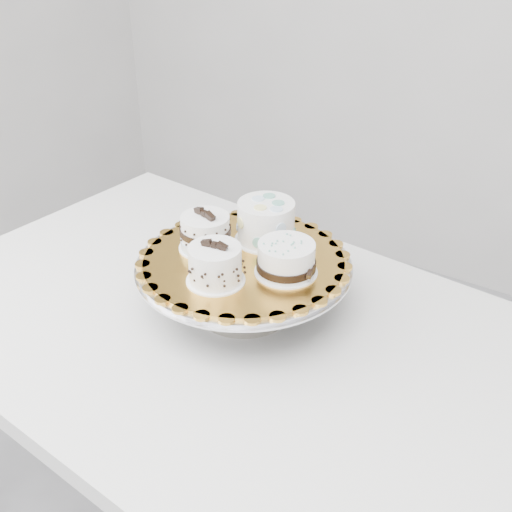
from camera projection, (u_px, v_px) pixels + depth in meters
The scene contains 7 objects.
table at pixel (215, 349), 1.26m from camera, with size 1.26×0.89×0.75m.
cake_stand at pixel (244, 277), 1.20m from camera, with size 0.40×0.40×0.11m.
cake_board at pixel (244, 260), 1.18m from camera, with size 0.37×0.37×0.01m, color #C58429.
cake_swirl at pixel (215, 265), 1.10m from camera, with size 0.10×0.10×0.08m.
cake_banded at pixel (206, 234), 1.20m from camera, with size 0.11×0.11×0.08m.
cake_dots at pixel (266, 221), 1.22m from camera, with size 0.13×0.13×0.08m.
cake_ribbon at pixel (287, 259), 1.12m from camera, with size 0.12×0.12×0.06m.
Camera 1 is at (0.53, -0.61, 1.47)m, focal length 45.00 mm.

